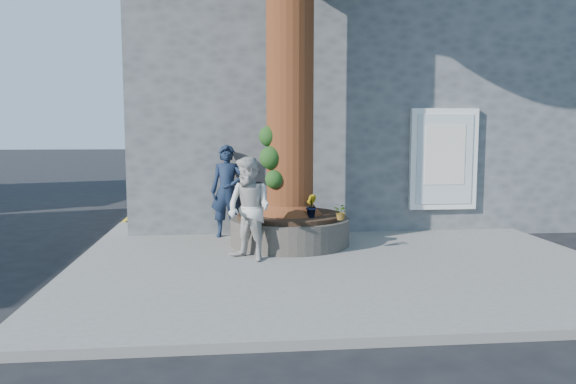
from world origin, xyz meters
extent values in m
plane|color=black|center=(0.00, 0.00, 0.00)|extent=(120.00, 120.00, 0.00)
cube|color=slate|center=(1.50, 1.00, 0.06)|extent=(9.00, 8.00, 0.12)
cube|color=yellow|center=(-3.05, 1.00, 0.00)|extent=(0.10, 30.00, 0.01)
cube|color=#4E5153|center=(2.50, 7.20, 3.00)|extent=(10.00, 8.00, 6.00)
cube|color=white|center=(4.30, 3.14, 1.70)|extent=(1.50, 0.12, 2.20)
cube|color=silver|center=(4.30, 3.08, 1.70)|extent=(1.25, 0.04, 1.95)
cube|color=silver|center=(4.30, 3.06, 1.80)|extent=(0.90, 0.02, 1.30)
cylinder|color=black|center=(0.80, 2.00, 0.38)|extent=(2.30, 2.30, 0.52)
cylinder|color=black|center=(0.80, 2.00, 0.68)|extent=(2.04, 2.04, 0.08)
cylinder|color=#4E2513|center=(0.80, 2.00, 4.47)|extent=(0.90, 0.90, 7.50)
cone|color=#4E2513|center=(0.80, 2.00, 1.07)|extent=(1.24, 1.24, 0.70)
sphere|color=#143B13|center=(0.42, 1.80, 1.82)|extent=(0.44, 0.44, 0.44)
sphere|color=#143B13|center=(0.48, 1.70, 1.42)|extent=(0.36, 0.36, 0.36)
sphere|color=#143B13|center=(0.40, 1.92, 2.22)|extent=(0.40, 0.40, 0.40)
imported|color=#131F35|center=(-0.40, 2.89, 1.08)|extent=(0.77, 0.57, 1.92)
imported|color=#B5B2AD|center=(-0.03, 0.75, 1.01)|extent=(1.08, 1.08, 1.77)
cube|color=white|center=(-0.22, 2.81, 0.26)|extent=(0.22, 0.16, 0.28)
imported|color=gray|center=(-0.05, 2.82, 0.92)|extent=(0.24, 0.19, 0.41)
imported|color=gray|center=(1.14, 1.53, 0.93)|extent=(0.25, 0.26, 0.42)
imported|color=gray|center=(-0.05, 1.15, 0.91)|extent=(0.29, 0.29, 0.38)
imported|color=gray|center=(1.64, 1.15, 0.87)|extent=(0.35, 0.36, 0.30)
camera|label=1|loc=(-0.35, -8.70, 2.35)|focal=35.00mm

